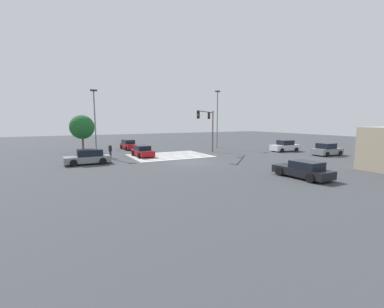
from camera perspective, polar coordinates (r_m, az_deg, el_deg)
name	(u,v)px	position (r m, az deg, el deg)	size (l,w,h in m)	color
ground_plane	(192,162)	(27.86, 0.00, -1.89)	(125.03, 125.03, 0.00)	#3D3F44
crosswalk_markings	(170,156)	(33.48, -4.96, -0.34)	(9.93, 7.25, 0.01)	silver
traffic_signal_mast	(209,122)	(34.60, 3.69, 7.11)	(5.76, 5.76, 5.88)	#47474C
car_0	(129,145)	(41.72, -13.91, 2.00)	(2.11, 4.32, 1.52)	maroon
car_1	(142,151)	(33.15, -10.95, 0.65)	(2.12, 4.30, 1.39)	maroon
car_2	(327,150)	(37.89, 27.78, 0.84)	(4.15, 2.18, 1.61)	gray
car_3	(303,170)	(22.08, 23.46, -3.26)	(2.19, 4.65, 1.39)	black
car_4	(285,146)	(40.37, 19.96, 1.62)	(4.44, 2.27, 1.66)	silver
car_5	(88,157)	(28.86, -22.07, -0.66)	(4.50, 2.13, 1.53)	gray
pedestrian	(110,150)	(32.53, -17.70, 0.82)	(0.41, 0.41, 1.73)	#232842
street_light_pole_a	(95,117)	(34.42, -20.79, 7.69)	(0.80, 0.36, 8.31)	slate
street_light_pole_b	(217,115)	(42.17, 5.65, 8.67)	(0.80, 0.36, 9.27)	slate
tree_corner_a	(82,127)	(39.39, -23.24, 5.51)	(3.36, 3.36, 5.30)	brown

